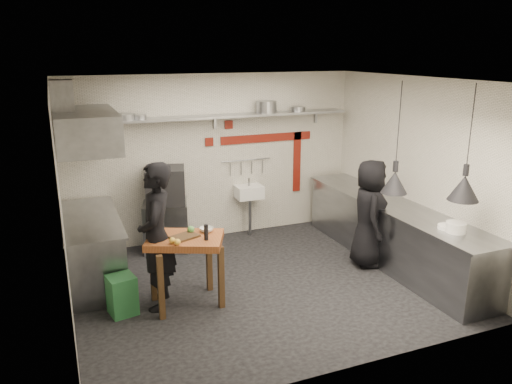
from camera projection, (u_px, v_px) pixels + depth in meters
name	position (u px, v px, depth m)	size (l,w,h in m)	color
floor	(262.00, 284.00, 6.99)	(5.00, 5.00, 0.00)	black
ceiling	(263.00, 80.00, 6.22)	(5.00, 5.00, 0.00)	beige
wall_back	(215.00, 158.00, 8.48)	(5.00, 0.04, 2.80)	beige
wall_front	(348.00, 243.00, 4.74)	(5.00, 0.04, 2.80)	beige
wall_left	(62.00, 210.00, 5.71)	(0.04, 4.20, 2.80)	beige
wall_right	(415.00, 171.00, 7.51)	(0.04, 4.20, 2.80)	beige
red_band_horiz	(267.00, 138.00, 8.73)	(1.70, 0.02, 0.14)	maroon
red_band_vert	(297.00, 162.00, 9.08)	(0.14, 0.02, 1.10)	maroon
red_tile_a	(229.00, 125.00, 8.40)	(0.14, 0.02, 0.14)	maroon
red_tile_b	(209.00, 142.00, 8.35)	(0.14, 0.02, 0.14)	maroon
back_shelf	(217.00, 116.00, 8.12)	(4.60, 0.34, 0.04)	gray
shelf_bracket_left	(96.00, 128.00, 7.60)	(0.04, 0.06, 0.24)	gray
shelf_bracket_mid	(215.00, 121.00, 8.28)	(0.04, 0.06, 0.24)	gray
shelf_bracket_right	(316.00, 116.00, 8.97)	(0.04, 0.06, 0.24)	gray
pan_far_left	(125.00, 117.00, 7.58)	(0.30, 0.30, 0.09)	gray
pan_mid_left	(140.00, 117.00, 7.66)	(0.21, 0.21, 0.07)	gray
stock_pot	(266.00, 107.00, 8.40)	(0.35, 0.35, 0.20)	gray
pan_right	(298.00, 109.00, 8.63)	(0.25, 0.25, 0.08)	gray
oven_stand	(166.00, 226.00, 8.14)	(0.70, 0.64, 0.80)	gray
combi_oven	(166.00, 186.00, 7.91)	(0.60, 0.56, 0.58)	black
oven_door	(168.00, 190.00, 7.68)	(0.52, 0.03, 0.46)	maroon
oven_glass	(169.00, 190.00, 7.68)	(0.32, 0.01, 0.34)	black
hand_sink	(249.00, 192.00, 8.69)	(0.46, 0.34, 0.22)	silver
sink_tap	(249.00, 182.00, 8.64)	(0.03, 0.03, 0.14)	gray
sink_drain	(250.00, 217.00, 8.77)	(0.06, 0.06, 0.66)	gray
utensil_rail	(246.00, 160.00, 8.67)	(0.02, 0.02, 0.90)	gray
counter_right	(392.00, 234.00, 7.64)	(0.70, 3.80, 0.90)	gray
counter_right_top	(394.00, 205.00, 7.52)	(0.76, 3.90, 0.03)	gray
plate_stack	(456.00, 227.00, 6.32)	(0.25, 0.25, 0.13)	silver
small_bowl_right	(446.00, 227.00, 6.46)	(0.22, 0.22, 0.05)	silver
counter_left	(93.00, 250.00, 7.03)	(0.70, 1.90, 0.90)	gray
counter_left_top	(90.00, 219.00, 6.90)	(0.76, 2.00, 0.03)	gray
extractor_hood	(86.00, 130.00, 6.58)	(0.78, 1.60, 0.50)	gray
hood_duct	(62.00, 100.00, 6.38)	(0.28, 0.28, 0.50)	gray
green_bin	(122.00, 295.00, 6.15)	(0.32, 0.32, 0.50)	#225E31
prep_table	(186.00, 271.00, 6.34)	(0.92, 0.64, 0.92)	brown
cutting_board	(185.00, 237.00, 6.19)	(0.33, 0.23, 0.03)	#452E19
pepper_mill	(206.00, 232.00, 6.09)	(0.05, 0.05, 0.20)	black
lemon_a	(172.00, 241.00, 5.98)	(0.08, 0.08, 0.08)	gold
lemon_b	(177.00, 242.00, 5.94)	(0.08, 0.08, 0.08)	gold
veg_ball	(191.00, 229.00, 6.32)	(0.09, 0.09, 0.09)	#4C903D
steel_tray	(159.00, 236.00, 6.21)	(0.19, 0.13, 0.03)	gray
bowl	(206.00, 230.00, 6.38)	(0.18, 0.18, 0.06)	silver
heat_lamp_near	(398.00, 138.00, 6.35)	(0.34, 0.34, 1.44)	black
heat_lamp_far	(469.00, 143.00, 5.92)	(0.37, 0.37, 1.41)	black
chef_left	(157.00, 237.00, 6.17)	(0.68, 0.45, 1.88)	black
chef_right	(369.00, 213.00, 7.44)	(0.80, 0.52, 1.63)	black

